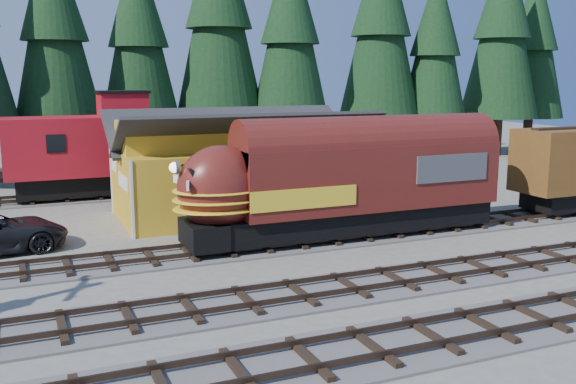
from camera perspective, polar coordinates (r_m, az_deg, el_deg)
name	(u,v)px	position (r m, az deg, el deg)	size (l,w,h in m)	color
ground	(338,270)	(23.41, 4.48, -6.96)	(120.00, 120.00, 0.00)	#6B665B
track_siding	(485,222)	(32.10, 17.11, -2.55)	(68.00, 3.20, 0.33)	#4C4947
track_spur	(28,202)	(38.40, -22.12, -0.80)	(32.00, 3.20, 0.33)	#4C4947
depot	(242,156)	(32.27, -4.13, 3.19)	(12.80, 7.00, 5.30)	#C58B1B
conifer_backdrop	(224,26)	(46.75, -5.68, 14.50)	(79.28, 23.23, 16.56)	black
locomotive	(337,186)	(27.22, 4.36, 0.56)	(14.57, 2.90, 3.96)	black
caboose	(106,149)	(38.31, -15.87, 3.66)	(10.88, 3.16, 5.66)	black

